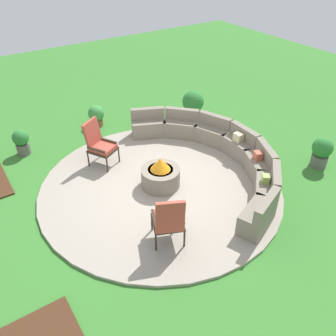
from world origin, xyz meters
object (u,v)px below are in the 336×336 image
(potted_plant_1, at_px, (96,115))
(lounge_chair_front_left, at_px, (99,143))
(potted_plant_0, at_px, (21,141))
(potted_plant_3, at_px, (193,104))
(lounge_chair_front_right, at_px, (169,220))
(fire_pit, at_px, (161,175))
(potted_plant_2, at_px, (322,151))
(curved_stone_bench, at_px, (220,153))

(potted_plant_1, bearing_deg, lounge_chair_front_left, -21.65)
(potted_plant_0, relative_size, potted_plant_3, 0.79)
(lounge_chair_front_left, distance_m, lounge_chair_front_right, 3.10)
(potted_plant_0, bearing_deg, lounge_chair_front_right, 16.51)
(fire_pit, height_order, potted_plant_3, potted_plant_3)
(lounge_chair_front_right, bearing_deg, potted_plant_3, 71.53)
(potted_plant_0, bearing_deg, fire_pit, 34.81)
(potted_plant_3, bearing_deg, lounge_chair_front_left, -76.95)
(lounge_chair_front_left, xyz_separation_m, potted_plant_0, (-1.59, -1.45, -0.26))
(lounge_chair_front_left, relative_size, potted_plant_3, 1.31)
(potted_plant_1, bearing_deg, potted_plant_3, 66.32)
(fire_pit, height_order, lounge_chair_front_left, lounge_chair_front_left)
(lounge_chair_front_left, height_order, potted_plant_1, lounge_chair_front_left)
(potted_plant_1, height_order, potted_plant_2, potted_plant_2)
(fire_pit, relative_size, lounge_chair_front_left, 0.77)
(potted_plant_3, bearing_deg, potted_plant_2, 15.07)
(potted_plant_2, bearing_deg, lounge_chair_front_left, -124.09)
(fire_pit, distance_m, potted_plant_0, 3.85)
(curved_stone_bench, height_order, potted_plant_2, curved_stone_bench)
(potted_plant_2, distance_m, potted_plant_3, 3.94)
(fire_pit, bearing_deg, lounge_chair_front_right, -27.77)
(lounge_chair_front_right, distance_m, potted_plant_1, 5.13)
(curved_stone_bench, relative_size, potted_plant_3, 5.75)
(lounge_chair_front_right, height_order, potted_plant_3, lounge_chair_front_right)
(lounge_chair_front_right, relative_size, potted_plant_2, 1.38)
(fire_pit, xyz_separation_m, potted_plant_2, (1.44, 3.70, 0.09))
(fire_pit, relative_size, potted_plant_2, 1.13)
(curved_stone_bench, height_order, potted_plant_3, potted_plant_3)
(potted_plant_1, xyz_separation_m, potted_plant_3, (1.16, 2.65, 0.13))
(potted_plant_3, bearing_deg, lounge_chair_front_right, -41.81)
(lounge_chair_front_left, xyz_separation_m, potted_plant_3, (-0.79, 3.42, -0.15))
(curved_stone_bench, relative_size, lounge_chair_front_left, 4.40)
(lounge_chair_front_right, xyz_separation_m, potted_plant_3, (-3.90, 3.49, -0.14))
(potted_plant_0, relative_size, potted_plant_2, 0.88)
(potted_plant_1, bearing_deg, fire_pit, -0.54)
(fire_pit, xyz_separation_m, lounge_chair_front_left, (-1.57, -0.74, 0.29))
(fire_pit, xyz_separation_m, potted_plant_3, (-2.37, 2.68, 0.14))
(lounge_chair_front_right, height_order, potted_plant_1, lounge_chair_front_right)
(fire_pit, xyz_separation_m, lounge_chair_front_right, (1.53, -0.81, 0.28))
(potted_plant_0, relative_size, potted_plant_1, 1.08)
(fire_pit, bearing_deg, potted_plant_2, 68.81)
(potted_plant_3, bearing_deg, potted_plant_0, -99.23)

